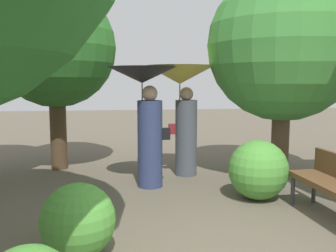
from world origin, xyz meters
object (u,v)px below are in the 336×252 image
Objects in this scene: person_left at (146,104)px; person_right at (182,94)px; tree_near_right at (284,33)px; tree_near_left at (55,37)px.

person_right reaches higher than person_left.
tree_near_right is (1.82, -0.40, 1.12)m from person_right.
person_right is at bearing 167.64° from tree_near_right.
tree_near_right reaches higher than tree_near_left.
tree_near_left is (-1.69, 1.56, 1.28)m from person_left.
person_left is 2.88m from tree_near_right.
tree_near_left is 4.44m from tree_near_right.
person_right is 2.18m from tree_near_right.
tree_near_left is at bearing 77.80° from person_right.
person_right is 2.82m from tree_near_left.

